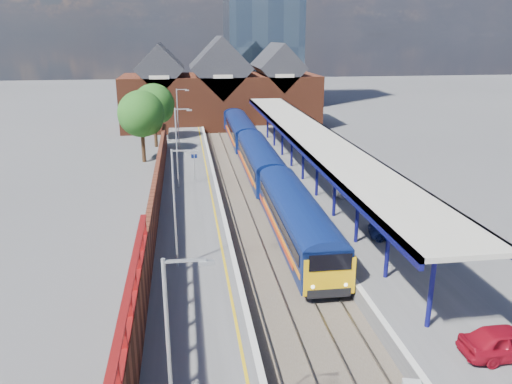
# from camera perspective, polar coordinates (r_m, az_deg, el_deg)

# --- Properties ---
(ground) EXTENTS (240.00, 240.00, 0.00)m
(ground) POSITION_cam_1_polar(r_m,az_deg,el_deg) (53.02, -1.70, 2.31)
(ground) COLOR #5B5B5E
(ground) RESTS_ON ground
(ballast_bed) EXTENTS (6.00, 76.00, 0.06)m
(ballast_bed) POSITION_cam_1_polar(r_m,az_deg,el_deg) (43.52, -0.19, -1.07)
(ballast_bed) COLOR #473D33
(ballast_bed) RESTS_ON ground
(rails) EXTENTS (4.51, 76.00, 0.14)m
(rails) POSITION_cam_1_polar(r_m,az_deg,el_deg) (43.49, -0.19, -0.96)
(rails) COLOR slate
(rails) RESTS_ON ground
(left_platform) EXTENTS (5.00, 76.00, 1.00)m
(left_platform) POSITION_cam_1_polar(r_m,az_deg,el_deg) (42.99, -7.47, -0.80)
(left_platform) COLOR #565659
(left_platform) RESTS_ON ground
(right_platform) EXTENTS (6.00, 76.00, 1.00)m
(right_platform) POSITION_cam_1_polar(r_m,az_deg,el_deg) (44.56, 7.47, -0.14)
(right_platform) COLOR #565659
(right_platform) RESTS_ON ground
(coping_left) EXTENTS (0.30, 76.00, 0.05)m
(coping_left) POSITION_cam_1_polar(r_m,az_deg,el_deg) (42.91, -4.36, -0.00)
(coping_left) COLOR silver
(coping_left) RESTS_ON left_platform
(coping_right) EXTENTS (0.30, 76.00, 0.05)m
(coping_right) POSITION_cam_1_polar(r_m,az_deg,el_deg) (43.74, 3.89, 0.35)
(coping_right) COLOR silver
(coping_right) RESTS_ON right_platform
(yellow_line) EXTENTS (0.14, 76.00, 0.01)m
(yellow_line) POSITION_cam_1_polar(r_m,az_deg,el_deg) (42.88, -5.16, -0.06)
(yellow_line) COLOR yellow
(yellow_line) RESTS_ON left_platform
(train) EXTENTS (2.99, 65.93, 3.45)m
(train) POSITION_cam_1_polar(r_m,az_deg,el_deg) (57.45, -0.80, 5.69)
(train) COLOR navy
(train) RESTS_ON ground
(canopy) EXTENTS (4.50, 52.00, 4.48)m
(canopy) POSITION_cam_1_polar(r_m,az_deg,el_deg) (45.08, 6.41, 6.34)
(canopy) COLOR #0F0F59
(canopy) RESTS_ON right_platform
(lamp_post_a) EXTENTS (1.48, 0.18, 7.00)m
(lamp_post_a) POSITION_cam_1_polar(r_m,az_deg,el_deg) (15.65, -9.43, -17.51)
(lamp_post_a) COLOR #A5A8AA
(lamp_post_a) RESTS_ON left_platform
(lamp_post_b) EXTENTS (1.48, 0.18, 7.00)m
(lamp_post_b) POSITION_cam_1_polar(r_m,az_deg,el_deg) (28.29, -9.04, -1.08)
(lamp_post_b) COLOR #A5A8AA
(lamp_post_b) RESTS_ON left_platform
(lamp_post_c) EXTENTS (1.48, 0.18, 7.00)m
(lamp_post_c) POSITION_cam_1_polar(r_m,az_deg,el_deg) (43.77, -8.89, 5.56)
(lamp_post_c) COLOR #A5A8AA
(lamp_post_c) RESTS_ON left_platform
(lamp_post_d) EXTENTS (1.48, 0.18, 7.00)m
(lamp_post_d) POSITION_cam_1_polar(r_m,az_deg,el_deg) (59.52, -8.81, 8.71)
(lamp_post_d) COLOR #A5A8AA
(lamp_post_d) RESTS_ON left_platform
(platform_sign) EXTENTS (0.55, 0.08, 2.50)m
(platform_sign) POSITION_cam_1_polar(r_m,az_deg,el_deg) (46.23, -7.05, 3.35)
(platform_sign) COLOR #A5A8AA
(platform_sign) RESTS_ON left_platform
(brick_wall) EXTENTS (0.35, 50.00, 3.86)m
(brick_wall) POSITION_cam_1_polar(r_m,az_deg,el_deg) (36.32, -11.50, -1.23)
(brick_wall) COLOR #622B19
(brick_wall) RESTS_ON left_platform
(station_building) EXTENTS (30.00, 12.12, 13.78)m
(station_building) POSITION_cam_1_polar(r_m,az_deg,el_deg) (79.50, -4.10, 11.38)
(station_building) COLOR #622B19
(station_building) RESTS_ON ground
(glass_tower) EXTENTS (14.20, 14.20, 40.30)m
(glass_tower) POSITION_cam_1_polar(r_m,az_deg,el_deg) (102.26, 0.71, 21.06)
(glass_tower) COLOR #48617C
(glass_tower) RESTS_ON ground
(tree_near) EXTENTS (5.20, 5.20, 8.10)m
(tree_near) POSITION_cam_1_polar(r_m,az_deg,el_deg) (57.57, -12.85, 8.55)
(tree_near) COLOR #382314
(tree_near) RESTS_ON ground
(tree_far) EXTENTS (5.20, 5.20, 8.10)m
(tree_far) POSITION_cam_1_polar(r_m,az_deg,el_deg) (65.41, -11.46, 9.67)
(tree_far) COLOR #382314
(tree_far) RESTS_ON ground
(parked_car_red) EXTENTS (4.01, 1.65, 1.36)m
(parked_car_red) POSITION_cam_1_polar(r_m,az_deg,el_deg) (24.15, 26.84, -15.02)
(parked_car_red) COLOR #A80E20
(parked_car_red) RESTS_ON right_platform
(parked_car_silver) EXTENTS (4.51, 2.77, 1.40)m
(parked_car_silver) POSITION_cam_1_polar(r_m,az_deg,el_deg) (42.02, 11.61, 0.27)
(parked_car_silver) COLOR #ADAEB2
(parked_car_silver) RESTS_ON right_platform
(parked_car_dark) EXTENTS (4.43, 2.89, 1.19)m
(parked_car_dark) POSITION_cam_1_polar(r_m,az_deg,el_deg) (35.30, 16.21, -3.62)
(parked_car_dark) COLOR black
(parked_car_dark) RESTS_ON right_platform
(parked_car_blue) EXTENTS (4.11, 2.48, 1.07)m
(parked_car_blue) POSITION_cam_1_polar(r_m,az_deg,el_deg) (34.38, 15.95, -4.29)
(parked_car_blue) COLOR navy
(parked_car_blue) RESTS_ON right_platform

